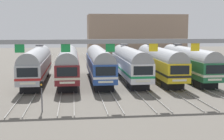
# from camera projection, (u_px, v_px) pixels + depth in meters

# --- Properties ---
(ground_plane) EXTENTS (160.00, 160.00, 0.00)m
(ground_plane) POSITION_uv_depth(u_px,v_px,m) (114.00, 81.00, 45.79)
(ground_plane) COLOR #5B564F
(track_bed) EXTENTS (23.20, 70.00, 0.15)m
(track_bed) POSITION_uv_depth(u_px,v_px,m) (103.00, 67.00, 62.51)
(track_bed) COLOR gray
(track_bed) RESTS_ON ground
(commuter_train_stainless) EXTENTS (2.88, 18.06, 5.05)m
(commuter_train_stainless) POSITION_uv_depth(u_px,v_px,m) (36.00, 64.00, 44.14)
(commuter_train_stainless) COLOR #B2B5BA
(commuter_train_stainless) RESTS_ON ground
(commuter_train_maroon) EXTENTS (2.88, 18.06, 4.77)m
(commuter_train_maroon) POSITION_uv_depth(u_px,v_px,m) (68.00, 63.00, 44.66)
(commuter_train_maroon) COLOR maroon
(commuter_train_maroon) RESTS_ON ground
(commuter_train_blue) EXTENTS (2.88, 18.06, 4.77)m
(commuter_train_blue) POSITION_uv_depth(u_px,v_px,m) (99.00, 63.00, 45.18)
(commuter_train_blue) COLOR #284C9E
(commuter_train_blue) RESTS_ON ground
(commuter_train_white) EXTENTS (2.88, 18.06, 5.05)m
(commuter_train_white) POSITION_uv_depth(u_px,v_px,m) (130.00, 62.00, 45.70)
(commuter_train_white) COLOR white
(commuter_train_white) RESTS_ON ground
(commuter_train_yellow) EXTENTS (2.88, 18.06, 5.05)m
(commuter_train_yellow) POSITION_uv_depth(u_px,v_px,m) (159.00, 62.00, 46.22)
(commuter_train_yellow) COLOR gold
(commuter_train_yellow) RESTS_ON ground
(commuter_train_green) EXTENTS (2.88, 18.06, 5.05)m
(commuter_train_green) POSITION_uv_depth(u_px,v_px,m) (188.00, 62.00, 46.73)
(commuter_train_green) COLOR #236B42
(commuter_train_green) RESTS_ON ground
(catenary_gantry) EXTENTS (26.94, 0.44, 6.97)m
(catenary_gantry) POSITION_uv_depth(u_px,v_px,m) (132.00, 50.00, 31.80)
(catenary_gantry) COLOR gray
(catenary_gantry) RESTS_ON ground
(yard_signal_mast) EXTENTS (0.28, 0.35, 2.87)m
(yard_signal_mast) POSITION_uv_depth(u_px,v_px,m) (42.00, 90.00, 28.93)
(yard_signal_mast) COLOR #59595E
(yard_signal_mast) RESTS_ON ground
(maintenance_building) EXTENTS (24.93, 10.00, 10.92)m
(maintenance_building) POSITION_uv_depth(u_px,v_px,m) (135.00, 36.00, 84.29)
(maintenance_building) COLOR gray
(maintenance_building) RESTS_ON ground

